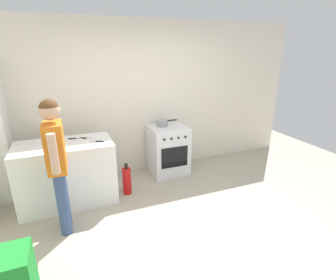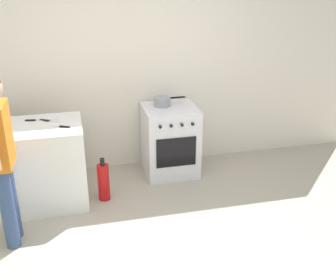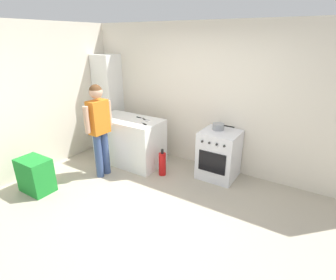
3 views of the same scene
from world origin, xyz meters
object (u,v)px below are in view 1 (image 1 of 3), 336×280
at_px(knife_utility, 87,138).
at_px(fire_extinguisher, 127,181).
at_px(person, 56,157).
at_px(knife_paring, 98,141).
at_px(oven_left, 168,150).
at_px(pot, 162,123).
at_px(knife_bread, 80,138).

height_order(knife_utility, fire_extinguisher, knife_utility).
xyz_separation_m(knife_utility, person, (-0.40, -0.76, 0.07)).
bearing_deg(knife_paring, person, -132.84).
distance_m(oven_left, knife_utility, 1.48).
bearing_deg(knife_paring, knife_utility, 122.99).
relative_size(pot, knife_bread, 1.09).
distance_m(pot, knife_utility, 1.35).
bearing_deg(knife_bread, oven_left, 9.12).
xyz_separation_m(knife_bread, fire_extinguisher, (0.60, -0.24, -0.69)).
bearing_deg(oven_left, fire_extinguisher, -151.22).
height_order(oven_left, person, person).
relative_size(pot, fire_extinguisher, 0.76).
distance_m(pot, person, 2.04).
bearing_deg(fire_extinguisher, oven_left, 28.78).
distance_m(knife_paring, fire_extinguisher, 0.79).
height_order(oven_left, knife_utility, knife_utility).
xyz_separation_m(oven_left, knife_bread, (-1.47, -0.24, 0.48)).
height_order(knife_bread, fire_extinguisher, knife_bread).
distance_m(knife_paring, person, 0.77).
distance_m(oven_left, knife_bread, 1.56).
relative_size(pot, person, 0.23).
height_order(pot, fire_extinguisher, pot).
distance_m(knife_paring, knife_utility, 0.23).
distance_m(knife_utility, person, 0.86).
bearing_deg(knife_utility, person, -117.76).
bearing_deg(knife_bread, knife_utility, -27.83).
relative_size(oven_left, knife_paring, 4.32).
bearing_deg(fire_extinguisher, knife_utility, 159.06).
height_order(knife_paring, person, person).
relative_size(oven_left, knife_bread, 2.43).
distance_m(knife_bread, fire_extinguisher, 0.94).
xyz_separation_m(pot, person, (-1.70, -1.12, 0.07)).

